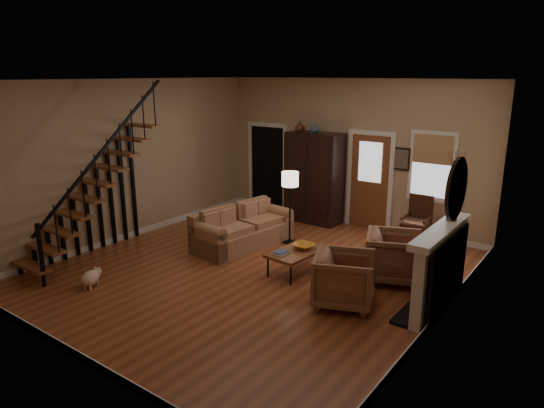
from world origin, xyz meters
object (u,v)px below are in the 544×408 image
Objects in this scene: armoire at (314,178)px; coffee_table at (296,262)px; sofa at (243,228)px; floor_lamp at (290,208)px; armchair_left at (344,279)px; armchair_right at (394,257)px; side_chair at (416,221)px.

armoire is 3.24m from coffee_table.
armoire reaches higher than sofa.
coffee_table is at bearing -51.33° from floor_lamp.
armchair_left is at bearing -52.32° from armoire.
coffee_table is 1.21× the size of armchair_left.
coffee_table is 1.67m from armchair_right.
sofa is at bearing 46.95° from armchair_left.
armchair_right is (3.11, 0.21, 0.03)m from sofa.
armchair_left is (2.86, -1.08, 0.02)m from sofa.
sofa is 2.33× the size of armchair_left.
side_chair is at bearing 44.33° from sofa.
sofa is (-0.24, -2.32, -0.66)m from armoire.
armoire is 1.40× the size of floor_lamp.
armchair_left is 1.31m from armchair_right.
floor_lamp is at bearing 56.23° from armchair_right.
armchair_right reaches higher than coffee_table.
armchair_left is 0.60× the size of floor_lamp.
sofa is at bearing -142.83° from side_chair.
floor_lamp is 1.47× the size of side_chair.
side_chair is (2.79, 2.12, 0.12)m from sofa.
armchair_left is at bearing -38.95° from floor_lamp.
armchair_right is at bearing 25.44° from coffee_table.
armoire is at bearing 104.47° from floor_lamp.
armchair_right is (2.87, -2.10, -0.63)m from armoire.
floor_lamp is at bearing -146.55° from side_chair.
coffee_table is at bearing -114.19° from side_chair.
side_chair reaches higher than armchair_right.
coffee_table is at bearing -9.87° from sofa.
armoire reaches higher than coffee_table.
coffee_table is 2.88m from side_chair.
armchair_left is at bearing -88.76° from side_chair.
sofa is at bearing 71.49° from armchair_right.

